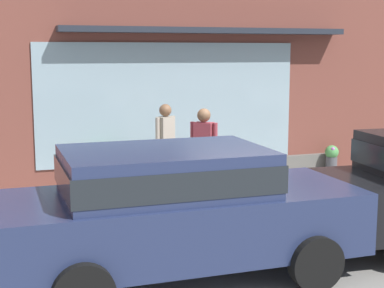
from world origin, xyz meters
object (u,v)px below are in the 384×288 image
Objects in this scene: parked_car_navy at (176,205)px; potted_plant_window_left at (206,167)px; pedestrian_passerby at (166,141)px; fire_hydrant at (245,177)px; potted_plant_window_center at (100,166)px; pedestrian_with_handbag at (203,150)px; potted_plant_low_front at (332,157)px.

potted_plant_window_left is at bearing 66.22° from parked_car_navy.
pedestrian_passerby is at bearing 75.40° from parked_car_navy.
fire_hydrant is 0.21× the size of parked_car_navy.
parked_car_navy is at bearing -89.69° from potted_plant_window_center.
pedestrian_passerby is at bearing -31.76° from pedestrian_with_handbag.
pedestrian_with_handbag is at bearing -151.82° from potted_plant_low_front.
potted_plant_window_center is (-1.43, 2.19, -0.62)m from pedestrian_with_handbag.
pedestrian_passerby is 2.97× the size of potted_plant_low_front.
pedestrian_with_handbag reaches higher than pedestrian_passerby.
potted_plant_window_left is at bearing -166.79° from pedestrian_passerby.
potted_plant_low_front reaches higher than potted_plant_window_left.
potted_plant_window_center is (-2.30, 2.05, -0.04)m from fire_hydrant.
pedestrian_passerby is at bearing -166.92° from potted_plant_low_front.
parked_car_navy is 7.38m from potted_plant_low_front.
pedestrian_with_handbag is 1.00× the size of pedestrian_passerby.
pedestrian_passerby is 4.22m from parked_car_navy.
potted_plant_window_left is (0.01, 2.09, -0.20)m from fire_hydrant.
pedestrian_passerby is 3.66× the size of potted_plant_window_left.
potted_plant_window_center is at bearing -16.36° from pedestrian_with_handbag.
pedestrian_passerby is (-1.22, 0.97, 0.58)m from fire_hydrant.
potted_plant_window_center is at bearing 178.96° from potted_plant_low_front.
potted_plant_window_center is at bearing -179.02° from potted_plant_window_left.
fire_hydrant is 3.62m from potted_plant_low_front.
pedestrian_passerby is 1.84m from potted_plant_window_left.
potted_plant_low_front is at bearing 163.68° from pedestrian_passerby.
fire_hydrant is 0.52× the size of pedestrian_passerby.
pedestrian_passerby reaches higher than fire_hydrant.
pedestrian_passerby reaches higher than potted_plant_low_front.
parked_car_navy is (-1.40, -2.98, -0.12)m from pedestrian_with_handbag.
pedestrian_passerby is at bearing -45.30° from potted_plant_window_center.
potted_plant_window_center is (-5.35, 0.10, 0.09)m from potted_plant_low_front.
parked_car_navy is 8.99× the size of potted_plant_window_left.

